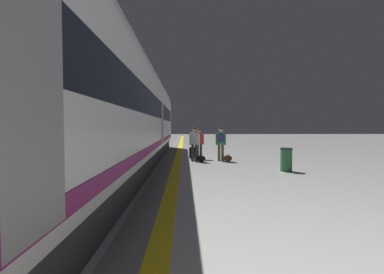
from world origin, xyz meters
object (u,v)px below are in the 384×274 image
Objects in this scene: high_speed_train at (87,98)px; suitcase_far at (193,153)px; passenger_near at (195,142)px; passenger_mid at (221,141)px; duffel_bag_mid at (228,158)px; duffel_bag_near at (201,159)px; waste_bin at (286,160)px; passenger_far at (199,141)px.

high_speed_train is 33.56× the size of suitcase_far.
passenger_near is 1.65× the size of suitcase_far.
passenger_mid is 0.92m from duffel_bag_mid.
duffel_bag_near is 0.48× the size of waste_bin.
waste_bin is (3.44, -3.13, -0.53)m from passenger_near.
passenger_mid is 1.32m from passenger_far.
passenger_far reaches higher than waste_bin.
waste_bin is (2.12, -3.23, -0.54)m from passenger_mid.
high_speed_train reaches higher than passenger_near.
suitcase_far is (-0.04, 0.80, -0.64)m from passenger_near.
high_speed_train is 7.18m from passenger_near.
passenger_near reaches higher than suitcase_far.
duffel_bag_near is 1.34m from passenger_mid.
high_speed_train reaches higher than passenger_far.
passenger_near reaches higher than duffel_bag_near.
duffel_bag_mid is at bearing 52.93° from high_speed_train.
high_speed_train is 8.16m from duffel_bag_mid.
duffel_bag_mid is 1.86m from passenger_far.
duffel_bag_near and duffel_bag_mid have the same top height.
passenger_near is (3.06, 6.32, -1.52)m from high_speed_train.
passenger_far is (-1.36, 1.00, 0.79)m from duffel_bag_mid.
duffel_bag_mid is 1.91m from suitcase_far.
duffel_bag_near is 0.43× the size of suitcase_far.
high_speed_train is 7.92m from passenger_mid.
high_speed_train is 78.65× the size of duffel_bag_mid.
duffel_bag_near is at bearing -69.79° from suitcase_far.
passenger_near is at bearing -87.36° from suitcase_far.
passenger_mid is at bearing 149.54° from duffel_bag_mid.
duffel_bag_near is (3.38, 6.15, -2.35)m from high_speed_train.
duffel_bag_mid is at bearing 3.61° from duffel_bag_near.
duffel_bag_mid is at bearing -36.41° from passenger_far.
waste_bin is at bearing -42.24° from passenger_near.
suitcase_far is at bearing 66.95° from high_speed_train.
high_speed_train is 38.03× the size of waste_bin.
suitcase_far reaches higher than waste_bin.
passenger_far is 1.57× the size of suitcase_far.
high_speed_train is at bearing -127.07° from duffel_bag_mid.
duffel_bag_mid is 0.48× the size of waste_bin.
passenger_mid reaches higher than duffel_bag_mid.
passenger_mid is at bearing 4.40° from passenger_near.
high_speed_train is at bearing -115.88° from passenger_near.
waste_bin is at bearing -52.00° from passenger_far.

